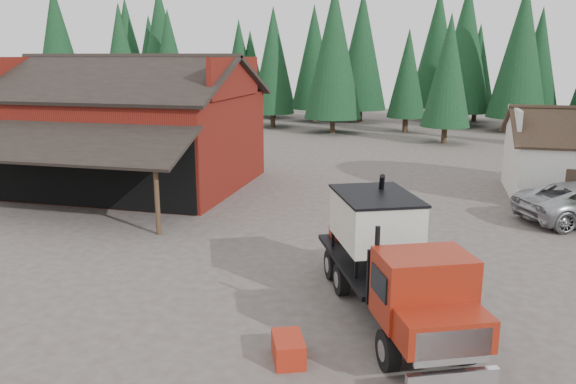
# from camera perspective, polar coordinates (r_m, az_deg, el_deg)

# --- Properties ---
(ground) EXTENTS (120.00, 120.00, 0.00)m
(ground) POSITION_cam_1_polar(r_m,az_deg,el_deg) (19.66, -1.00, -7.41)
(ground) COLOR #4C413B
(ground) RESTS_ON ground
(red_barn) EXTENTS (12.80, 13.63, 7.18)m
(red_barn) POSITION_cam_1_polar(r_m,az_deg,el_deg) (32.12, -15.53, 5.36)
(red_barn) COLOR maroon
(red_barn) RESTS_ON ground
(conifer_backdrop) EXTENTS (76.00, 16.00, 16.00)m
(conifer_backdrop) POSITION_cam_1_polar(r_m,az_deg,el_deg) (60.30, 9.62, 6.80)
(conifer_backdrop) COLOR black
(conifer_backdrop) RESTS_ON ground
(near_pine_a) EXTENTS (4.40, 4.40, 11.40)m
(near_pine_a) POSITION_cam_1_polar(r_m,az_deg,el_deg) (52.99, -16.58, 12.43)
(near_pine_a) COLOR #382619
(near_pine_a) RESTS_ON ground
(near_pine_b) EXTENTS (3.96, 3.96, 10.40)m
(near_pine_b) POSITION_cam_1_polar(r_m,az_deg,el_deg) (47.72, 15.98, 11.78)
(near_pine_b) COLOR #382619
(near_pine_b) RESTS_ON ground
(near_pine_d) EXTENTS (5.28, 5.28, 13.40)m
(near_pine_d) POSITION_cam_1_polar(r_m,az_deg,el_deg) (52.44, 4.68, 14.03)
(near_pine_d) COLOR #382619
(near_pine_d) RESTS_ON ground
(feed_truck) EXTENTS (5.21, 8.29, 3.66)m
(feed_truck) POSITION_cam_1_polar(r_m,az_deg,el_deg) (15.69, 10.35, -6.56)
(feed_truck) COLOR black
(feed_truck) RESTS_ON ground
(equip_box) EXTENTS (1.07, 1.28, 0.60)m
(equip_box) POSITION_cam_1_polar(r_m,az_deg,el_deg) (13.84, 0.03, -15.66)
(equip_box) COLOR maroon
(equip_box) RESTS_ON ground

